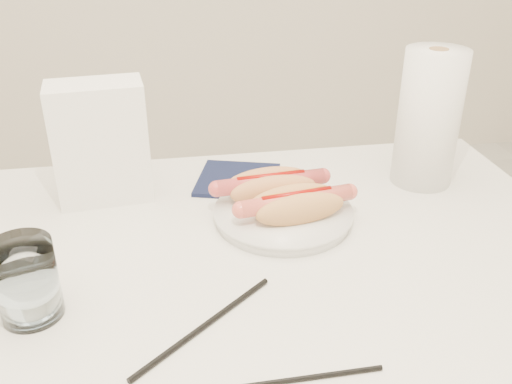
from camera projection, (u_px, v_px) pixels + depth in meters
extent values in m
cube|color=white|center=(220.00, 274.00, 0.85)|extent=(1.20, 0.80, 0.04)
cylinder|color=silver|center=(424.00, 296.00, 1.40)|extent=(0.04, 0.04, 0.71)
cylinder|color=white|center=(283.00, 216.00, 0.95)|extent=(0.27, 0.27, 0.02)
ellipsoid|color=#E3955A|center=(274.00, 190.00, 0.96)|extent=(0.16, 0.05, 0.05)
ellipsoid|color=#E3955A|center=(268.00, 181.00, 0.99)|extent=(0.16, 0.05, 0.05)
ellipsoid|color=#E3955A|center=(271.00, 192.00, 0.98)|extent=(0.14, 0.07, 0.03)
cylinder|color=#CC4848|center=(271.00, 182.00, 0.97)|extent=(0.19, 0.05, 0.03)
cylinder|color=#990A05|center=(271.00, 176.00, 0.97)|extent=(0.12, 0.02, 0.01)
ellipsoid|color=#E39D58|center=(301.00, 209.00, 0.90)|extent=(0.16, 0.06, 0.05)
ellipsoid|color=#E39D58|center=(292.00, 199.00, 0.93)|extent=(0.16, 0.06, 0.05)
ellipsoid|color=#E39D58|center=(296.00, 210.00, 0.92)|extent=(0.15, 0.08, 0.03)
cylinder|color=#E76051|center=(296.00, 201.00, 0.91)|extent=(0.19, 0.06, 0.03)
cylinder|color=#990A05|center=(297.00, 194.00, 0.91)|extent=(0.12, 0.03, 0.01)
cylinder|color=white|center=(26.00, 280.00, 0.72)|extent=(0.08, 0.08, 0.11)
cylinder|color=black|center=(205.00, 325.00, 0.72)|extent=(0.19, 0.17, 0.01)
cylinder|color=black|center=(299.00, 379.00, 0.64)|extent=(0.20, 0.01, 0.01)
cube|color=white|center=(101.00, 143.00, 0.98)|extent=(0.17, 0.11, 0.21)
cube|color=#101633|center=(238.00, 179.00, 1.09)|extent=(0.19, 0.19, 0.01)
cylinder|color=white|center=(429.00, 118.00, 1.03)|extent=(0.12, 0.12, 0.26)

